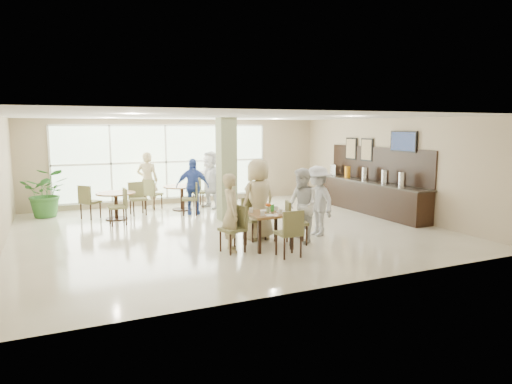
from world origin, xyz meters
name	(u,v)px	position (x,y,z in m)	size (l,w,h in m)	color
ground	(229,230)	(0.00, 0.00, 0.00)	(10.00, 10.00, 0.00)	beige
room_shell	(228,162)	(0.00, 0.00, 1.70)	(10.00, 10.00, 10.00)	white
window_bank	(166,162)	(-0.50, 4.46, 1.40)	(7.00, 0.04, 7.00)	silver
column	(227,169)	(0.40, 1.20, 1.40)	(0.45, 0.45, 2.80)	#7D835B
main_table	(268,217)	(0.16, -1.90, 0.65)	(0.89, 0.89, 0.75)	brown
round_table_left	(116,199)	(-2.38, 2.53, 0.57)	(1.07, 1.07, 0.75)	brown
round_table_right	(182,191)	(-0.33, 3.21, 0.58)	(1.14, 1.14, 0.75)	brown
chairs_main_table	(268,226)	(0.15, -1.93, 0.47)	(2.08, 2.02, 0.95)	brown
chairs_table_left	(116,202)	(-2.39, 2.53, 0.47)	(1.87, 1.70, 0.95)	brown
chairs_table_right	(182,195)	(-0.35, 3.17, 0.47)	(2.16, 1.96, 0.95)	brown
tabletop_clutter	(269,210)	(0.18, -1.92, 0.81)	(0.74, 0.72, 0.21)	white
buffet_counter	(369,194)	(4.70, 0.51, 0.55)	(0.64, 4.70, 1.95)	black
wall_tv	(403,141)	(4.94, -0.60, 2.15)	(0.06, 1.00, 0.58)	black
framed_art_a	(367,150)	(4.95, 1.00, 1.85)	(0.05, 0.55, 0.70)	black
framed_art_b	(351,149)	(4.95, 1.80, 1.85)	(0.05, 0.55, 0.70)	black
potted_plant	(47,193)	(-4.13, 3.69, 0.70)	(1.25, 1.25, 1.39)	#326D2B
teen_left	(231,213)	(-0.65, -1.85, 0.81)	(0.59, 0.39, 1.62)	tan
teen_far	(258,199)	(0.28, -1.17, 0.92)	(0.90, 0.49, 1.84)	tan
teen_right	(302,206)	(1.04, -1.81, 0.83)	(0.80, 0.63, 1.66)	white
teen_standing	(317,201)	(1.70, -1.39, 0.83)	(1.07, 0.61, 1.65)	#B8B7BA
adult_a	(193,186)	(-0.21, 2.42, 0.82)	(0.96, 0.55, 1.64)	#3B56B1
adult_b	(211,180)	(0.60, 3.18, 0.90)	(1.67, 0.72, 1.80)	white
adult_standing	(147,180)	(-1.25, 3.83, 0.89)	(0.65, 0.43, 1.78)	tan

